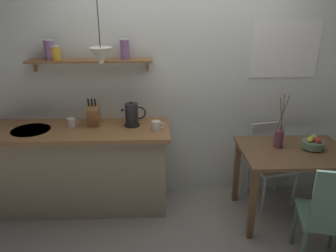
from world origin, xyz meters
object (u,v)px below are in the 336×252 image
object	(u,v)px
electric_kettle	(132,115)
coffee_mug_spare	(156,126)
fruit_bowl	(313,143)
pendant_lamp	(101,56)
dining_chair_near	(327,215)
knife_block	(94,115)
dining_table	(293,161)
twig_vase	(279,137)
dining_chair_far	(269,158)
coffee_mug_by_sink	(71,122)

from	to	relation	value
electric_kettle	coffee_mug_spare	size ratio (longest dim) A/B	2.01
fruit_bowl	pendant_lamp	size ratio (longest dim) A/B	0.32
dining_chair_near	knife_block	bearing A→B (deg)	152.10
dining_table	pendant_lamp	size ratio (longest dim) A/B	1.55
twig_vase	dining_chair_far	bearing A→B (deg)	81.50
dining_chair_far	coffee_mug_spare	xyz separation A→B (m)	(-1.24, -0.20, 0.48)
dining_chair_far	fruit_bowl	distance (m)	0.55
twig_vase	pendant_lamp	world-z (taller)	pendant_lamp
dining_chair_far	pendant_lamp	world-z (taller)	pendant_lamp
dining_table	coffee_mug_spare	bearing A→B (deg)	172.53
dining_chair_near	pendant_lamp	bearing A→B (deg)	155.18
dining_chair_far	coffee_mug_by_sink	world-z (taller)	coffee_mug_by_sink
coffee_mug_spare	pendant_lamp	xyz separation A→B (m)	(-0.48, -0.05, 0.69)
knife_block	pendant_lamp	distance (m)	0.68
dining_chair_near	electric_kettle	world-z (taller)	electric_kettle
twig_vase	coffee_mug_spare	bearing A→B (deg)	175.95
fruit_bowl	coffee_mug_spare	size ratio (longest dim) A/B	1.66
dining_chair_far	knife_block	xyz separation A→B (m)	(-1.88, -0.04, 0.55)
dining_chair_near	knife_block	world-z (taller)	knife_block
coffee_mug_by_sink	coffee_mug_spare	distance (m)	0.88
fruit_bowl	electric_kettle	size ratio (longest dim) A/B	0.83
electric_kettle	coffee_mug_spare	distance (m)	0.29
electric_kettle	coffee_mug_by_sink	bearing A→B (deg)	179.45
electric_kettle	pendant_lamp	bearing A→B (deg)	-141.60
dining_table	dining_chair_near	world-z (taller)	dining_chair_near
coffee_mug_by_sink	electric_kettle	bearing A→B (deg)	-0.55
knife_block	dining_table	bearing A→B (deg)	-9.53
dining_chair_near	coffee_mug_by_sink	world-z (taller)	coffee_mug_by_sink
fruit_bowl	coffee_mug_by_sink	xyz separation A→B (m)	(-2.39, 0.29, 0.14)
dining_chair_far	electric_kettle	xyz separation A→B (m)	(-1.49, -0.06, 0.55)
twig_vase	fruit_bowl	bearing A→B (deg)	-9.83
coffee_mug_spare	pendant_lamp	distance (m)	0.85
dining_table	dining_chair_near	bearing A→B (deg)	-89.60
dining_chair_far	coffee_mug_spare	size ratio (longest dim) A/B	6.71
fruit_bowl	pendant_lamp	distance (m)	2.18
dining_table	electric_kettle	xyz separation A→B (m)	(-1.58, 0.32, 0.40)
knife_block	twig_vase	bearing A→B (deg)	-7.47
dining_table	dining_chair_far	bearing A→B (deg)	103.82
fruit_bowl	coffee_mug_by_sink	distance (m)	2.41
dining_chair_near	dining_chair_far	world-z (taller)	dining_chair_near
knife_block	pendant_lamp	bearing A→B (deg)	-53.34
dining_chair_far	electric_kettle	bearing A→B (deg)	-177.85
fruit_bowl	coffee_mug_by_sink	world-z (taller)	coffee_mug_by_sink
coffee_mug_by_sink	coffee_mug_spare	size ratio (longest dim) A/B	0.90
dining_table	electric_kettle	world-z (taller)	electric_kettle
fruit_bowl	electric_kettle	bearing A→B (deg)	170.86
dining_chair_near	coffee_mug_spare	size ratio (longest dim) A/B	7.60
twig_vase	pendant_lamp	xyz separation A→B (m)	(-1.69, 0.04, 0.80)
coffee_mug_spare	dining_chair_far	bearing A→B (deg)	9.10
dining_chair_far	fruit_bowl	bearing A→B (deg)	-50.60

